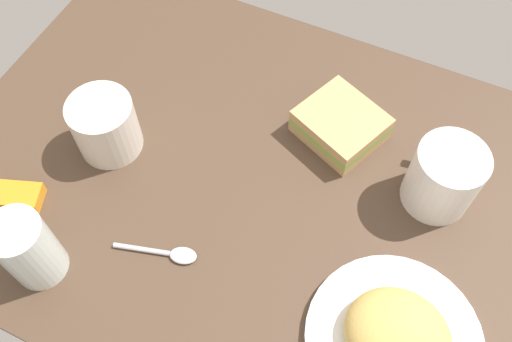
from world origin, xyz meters
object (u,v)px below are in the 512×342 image
object	(u,v)px
spoon	(169,253)
glass_of_milk	(29,250)
coffee_mug_milky	(444,177)
sandwich_main	(341,125)
plate_of_food	(396,337)
coffee_mug_black	(105,125)

from	to	relation	value
spoon	glass_of_milk	bearing A→B (deg)	-149.36
glass_of_milk	spoon	size ratio (longest dim) A/B	0.99
coffee_mug_milky	glass_of_milk	bearing A→B (deg)	-143.79
sandwich_main	glass_of_milk	bearing A→B (deg)	-127.32
coffee_mug_milky	spoon	world-z (taller)	coffee_mug_milky
sandwich_main	spoon	bearing A→B (deg)	-115.79
coffee_mug_milky	glass_of_milk	size ratio (longest dim) A/B	1.07
plate_of_food	sandwich_main	distance (cm)	30.96
plate_of_food	spoon	world-z (taller)	plate_of_food
coffee_mug_black	glass_of_milk	bearing A→B (deg)	-83.64
coffee_mug_black	coffee_mug_milky	distance (cm)	46.85
plate_of_food	spoon	bearing A→B (deg)	-176.87
sandwich_main	glass_of_milk	world-z (taller)	glass_of_milk
coffee_mug_milky	spoon	bearing A→B (deg)	-141.34
coffee_mug_milky	glass_of_milk	distance (cm)	53.50
sandwich_main	spoon	distance (cm)	30.77
plate_of_food	spoon	xyz separation A→B (cm)	(-30.16, -1.65, -1.56)
sandwich_main	glass_of_milk	xyz separation A→B (cm)	(-27.43, -35.99, 2.99)
plate_of_food	coffee_mug_milky	world-z (taller)	coffee_mug_milky
coffee_mug_black	sandwich_main	size ratio (longest dim) A/B	0.79
coffee_mug_black	sandwich_main	bearing A→B (deg)	28.17
glass_of_milk	coffee_mug_milky	bearing A→B (deg)	36.21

